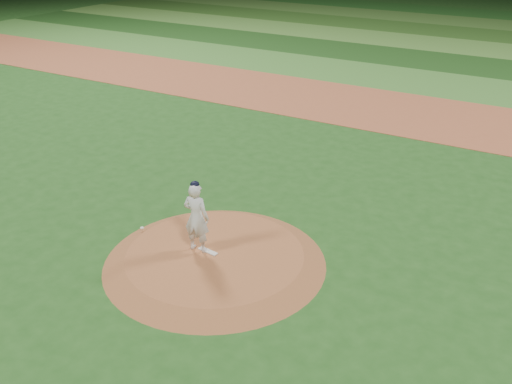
# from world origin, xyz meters

# --- Properties ---
(ground) EXTENTS (120.00, 120.00, 0.00)m
(ground) POSITION_xyz_m (0.00, 0.00, 0.00)
(ground) COLOR #1E4D18
(ground) RESTS_ON ground
(infield_dirt_band) EXTENTS (70.00, 6.00, 0.02)m
(infield_dirt_band) POSITION_xyz_m (0.00, 14.00, 0.01)
(infield_dirt_band) COLOR #9C5030
(infield_dirt_band) RESTS_ON ground
(outfield_stripe_0) EXTENTS (70.00, 5.00, 0.02)m
(outfield_stripe_0) POSITION_xyz_m (0.00, 19.50, 0.01)
(outfield_stripe_0) COLOR #3A762B
(outfield_stripe_0) RESTS_ON ground
(outfield_stripe_1) EXTENTS (70.00, 5.00, 0.02)m
(outfield_stripe_1) POSITION_xyz_m (0.00, 24.50, 0.01)
(outfield_stripe_1) COLOR #194114
(outfield_stripe_1) RESTS_ON ground
(outfield_stripe_2) EXTENTS (70.00, 5.00, 0.02)m
(outfield_stripe_2) POSITION_xyz_m (0.00, 29.50, 0.01)
(outfield_stripe_2) COLOR #447B2C
(outfield_stripe_2) RESTS_ON ground
(outfield_stripe_3) EXTENTS (70.00, 5.00, 0.02)m
(outfield_stripe_3) POSITION_xyz_m (0.00, 34.50, 0.01)
(outfield_stripe_3) COLOR #244D18
(outfield_stripe_3) RESTS_ON ground
(outfield_stripe_4) EXTENTS (70.00, 5.00, 0.02)m
(outfield_stripe_4) POSITION_xyz_m (0.00, 39.50, 0.01)
(outfield_stripe_4) COLOR #386525
(outfield_stripe_4) RESTS_ON ground
(outfield_stripe_5) EXTENTS (70.00, 5.00, 0.02)m
(outfield_stripe_5) POSITION_xyz_m (0.00, 44.50, 0.01)
(outfield_stripe_5) COLOR #1B4D18
(outfield_stripe_5) RESTS_ON ground
(pitchers_mound) EXTENTS (5.50, 5.50, 0.25)m
(pitchers_mound) POSITION_xyz_m (0.00, 0.00, 0.12)
(pitchers_mound) COLOR #98562F
(pitchers_mound) RESTS_ON ground
(pitching_rubber) EXTENTS (0.57, 0.20, 0.03)m
(pitching_rubber) POSITION_xyz_m (-0.20, -0.01, 0.26)
(pitching_rubber) COLOR silver
(pitching_rubber) RESTS_ON pitchers_mound
(rosin_bag) EXTENTS (0.11, 0.11, 0.06)m
(rosin_bag) POSITION_xyz_m (-2.36, 0.03, 0.28)
(rosin_bag) COLOR silver
(rosin_bag) RESTS_ON pitchers_mound
(pitcher_on_mound) EXTENTS (0.71, 0.51, 1.88)m
(pitcher_on_mound) POSITION_xyz_m (-0.46, -0.06, 1.17)
(pitcher_on_mound) COLOR silver
(pitcher_on_mound) RESTS_ON pitchers_mound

